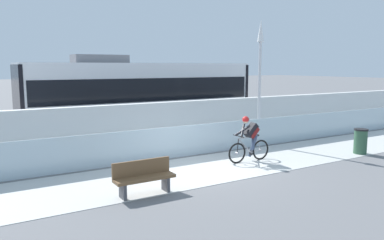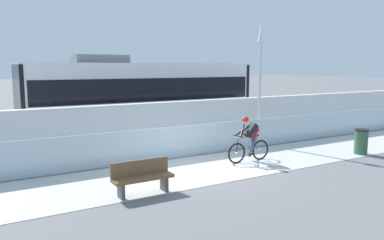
# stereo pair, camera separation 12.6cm
# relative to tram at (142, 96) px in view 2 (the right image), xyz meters

# --- Properties ---
(ground_plane) EXTENTS (200.00, 200.00, 0.00)m
(ground_plane) POSITION_rel_tram_xyz_m (-0.77, -6.85, -1.89)
(ground_plane) COLOR slate
(bike_path_deck) EXTENTS (32.00, 3.20, 0.01)m
(bike_path_deck) POSITION_rel_tram_xyz_m (-0.77, -6.85, -1.89)
(bike_path_deck) COLOR beige
(bike_path_deck) RESTS_ON ground
(glass_parapet) EXTENTS (32.00, 0.05, 1.14)m
(glass_parapet) POSITION_rel_tram_xyz_m (-0.77, -5.00, -1.32)
(glass_parapet) COLOR silver
(glass_parapet) RESTS_ON ground
(concrete_barrier_wall) EXTENTS (32.00, 0.36, 1.86)m
(concrete_barrier_wall) POSITION_rel_tram_xyz_m (-0.77, -3.20, -0.96)
(concrete_barrier_wall) COLOR silver
(concrete_barrier_wall) RESTS_ON ground
(tram_rail_near) EXTENTS (32.00, 0.08, 0.01)m
(tram_rail_near) POSITION_rel_tram_xyz_m (-0.77, -0.72, -1.89)
(tram_rail_near) COLOR #595654
(tram_rail_near) RESTS_ON ground
(tram_rail_far) EXTENTS (32.00, 0.08, 0.01)m
(tram_rail_far) POSITION_rel_tram_xyz_m (-0.77, 0.72, -1.89)
(tram_rail_far) COLOR #595654
(tram_rail_far) RESTS_ON ground
(tram) EXTENTS (11.06, 2.54, 3.81)m
(tram) POSITION_rel_tram_xyz_m (0.00, 0.00, 0.00)
(tram) COLOR silver
(tram) RESTS_ON ground
(cyclist_on_bike) EXTENTS (1.77, 0.58, 1.61)m
(cyclist_on_bike) POSITION_rel_tram_xyz_m (1.05, -6.85, -1.11)
(cyclist_on_bike) COLOR black
(cyclist_on_bike) RESTS_ON ground
(lamp_post_antenna) EXTENTS (0.28, 0.28, 5.20)m
(lamp_post_antenna) POSITION_rel_tram_xyz_m (3.32, -4.70, 1.40)
(lamp_post_antenna) COLOR gray
(lamp_post_antenna) RESTS_ON ground
(trash_bin) EXTENTS (0.51, 0.51, 0.96)m
(trash_bin) POSITION_rel_tram_xyz_m (5.43, -8.10, -1.41)
(trash_bin) COLOR #33593F
(trash_bin) RESTS_ON ground
(bench) EXTENTS (1.60, 0.45, 0.89)m
(bench) POSITION_rel_tram_xyz_m (-3.52, -8.14, -1.41)
(bench) COLOR brown
(bench) RESTS_ON ground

